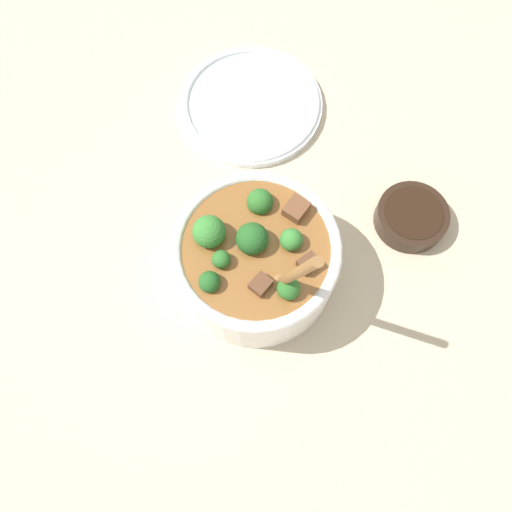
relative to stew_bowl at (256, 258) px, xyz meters
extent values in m
plane|color=#C6B293|center=(0.00, 0.00, -0.06)|extent=(4.00, 4.00, 0.00)
cylinder|color=white|center=(0.00, 0.00, -0.01)|extent=(0.23, 0.23, 0.10)
torus|color=white|center=(0.00, 0.00, 0.04)|extent=(0.23, 0.23, 0.02)
cylinder|color=brown|center=(0.00, 0.00, 0.00)|extent=(0.20, 0.20, 0.07)
sphere|color=#235B23|center=(-0.01, 0.00, 0.05)|extent=(0.04, 0.04, 0.04)
cylinder|color=#6B9956|center=(-0.01, 0.00, 0.02)|extent=(0.01, 0.01, 0.02)
sphere|color=#387F33|center=(0.02, 0.04, 0.05)|extent=(0.03, 0.03, 0.03)
cylinder|color=#6B9956|center=(0.02, 0.04, 0.03)|extent=(0.01, 0.01, 0.01)
sphere|color=#235B23|center=(0.01, -0.08, 0.05)|extent=(0.03, 0.03, 0.03)
cylinder|color=#6B9956|center=(0.01, -0.08, 0.03)|extent=(0.01, 0.01, 0.01)
sphere|color=#2D6B28|center=(0.07, 0.01, 0.05)|extent=(0.03, 0.03, 0.03)
cylinder|color=#6B9956|center=(0.07, 0.01, 0.03)|extent=(0.01, 0.01, 0.01)
sphere|color=#2D6B28|center=(-0.01, -0.05, 0.05)|extent=(0.02, 0.02, 0.02)
cylinder|color=#6B9956|center=(-0.01, -0.05, 0.03)|extent=(0.01, 0.01, 0.01)
sphere|color=#2D6B28|center=(-0.05, 0.04, 0.05)|extent=(0.04, 0.04, 0.04)
cylinder|color=#6B9956|center=(-0.05, 0.04, 0.02)|extent=(0.01, 0.01, 0.02)
sphere|color=#387F33|center=(-0.05, -0.04, 0.05)|extent=(0.04, 0.04, 0.04)
cylinder|color=#6B9956|center=(-0.05, -0.04, 0.02)|extent=(0.02, 0.02, 0.02)
cube|color=brown|center=(0.05, -0.02, 0.04)|extent=(0.03, 0.03, 0.02)
cube|color=brown|center=(0.06, 0.04, 0.05)|extent=(0.02, 0.03, 0.02)
cube|color=brown|center=(-0.01, 0.07, 0.04)|extent=(0.03, 0.04, 0.02)
ellipsoid|color=olive|center=(0.06, 0.00, 0.03)|extent=(0.04, 0.03, 0.01)
cylinder|color=olive|center=(0.08, 0.00, 0.12)|extent=(0.06, 0.01, 0.18)
cylinder|color=black|center=(0.06, 0.24, -0.05)|extent=(0.11, 0.11, 0.03)
cylinder|color=black|center=(0.06, 0.24, -0.03)|extent=(0.09, 0.09, 0.01)
cylinder|color=white|center=(-0.25, 0.16, -0.06)|extent=(0.24, 0.24, 0.01)
torus|color=white|center=(-0.25, 0.16, -0.05)|extent=(0.23, 0.23, 0.01)
camera|label=1|loc=(0.20, -0.14, 0.64)|focal=35.00mm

